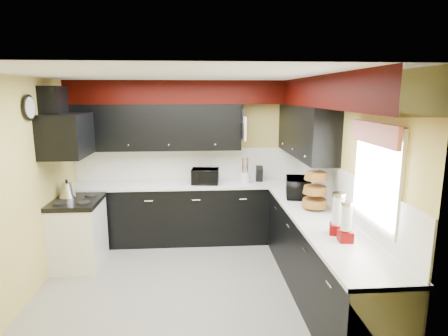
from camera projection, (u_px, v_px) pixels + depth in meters
name	position (u px, v px, depth m)	size (l,w,h in m)	color
ground	(189.00, 287.00, 4.53)	(3.60, 3.60, 0.00)	gray
wall_back	(190.00, 160.00, 6.04)	(3.60, 0.06, 2.50)	#E0C666
wall_right	(340.00, 185.00, 4.41)	(0.06, 3.60, 2.50)	#E0C666
wall_left	(25.00, 190.00, 4.15)	(0.06, 3.60, 2.50)	#E0C666
ceiling	(185.00, 75.00, 4.04)	(3.60, 3.60, 0.06)	white
cab_back	(190.00, 213.00, 5.91)	(3.60, 0.60, 0.90)	black
cab_right	(320.00, 260.00, 4.25)	(0.60, 3.00, 0.90)	black
counter_back	(190.00, 184.00, 5.82)	(3.62, 0.64, 0.04)	white
counter_right	(322.00, 220.00, 4.16)	(0.64, 3.02, 0.04)	white
splash_back	(190.00, 164.00, 6.05)	(3.60, 0.02, 0.50)	white
splash_right	(339.00, 190.00, 4.42)	(0.02, 3.60, 0.50)	white
upper_back	(156.00, 127.00, 5.73)	(2.60, 0.35, 0.70)	black
upper_right	(306.00, 131.00, 5.17)	(0.35, 1.80, 0.70)	black
soffit_back	(188.00, 92.00, 5.66)	(3.60, 0.36, 0.35)	black
soffit_right	(336.00, 92.00, 4.01)	(0.36, 3.24, 0.35)	black
stove	(79.00, 234.00, 5.07)	(0.60, 0.75, 0.86)	white
cooktop	(76.00, 202.00, 4.98)	(0.62, 0.77, 0.06)	black
hood	(67.00, 135.00, 4.80)	(0.50, 0.78, 0.55)	black
hood_duct	(53.00, 102.00, 4.71)	(0.24, 0.40, 0.40)	black
window	(377.00, 176.00, 3.47)	(0.03, 0.86, 0.96)	white
valance	(374.00, 133.00, 3.39)	(0.04, 0.88, 0.20)	red
pan_top	(242.00, 114.00, 5.71)	(0.03, 0.22, 0.40)	black
pan_mid	(243.00, 131.00, 5.63)	(0.03, 0.28, 0.46)	black
pan_low	(241.00, 131.00, 5.89)	(0.03, 0.24, 0.42)	black
cut_board	(245.00, 129.00, 5.51)	(0.03, 0.26, 0.35)	white
baskets	(315.00, 190.00, 4.46)	(0.27, 0.27, 0.50)	brown
clock	(29.00, 108.00, 4.23)	(0.03, 0.30, 0.30)	black
deco_plate	(356.00, 99.00, 3.87)	(0.03, 0.24, 0.24)	white
toaster_oven	(205.00, 176.00, 5.74)	(0.41, 0.34, 0.24)	black
microwave	(298.00, 187.00, 5.02)	(0.47, 0.32, 0.26)	black
utensil_crock	(245.00, 178.00, 5.81)	(0.16, 0.16, 0.17)	silver
knife_block	(259.00, 174.00, 5.92)	(0.11, 0.15, 0.23)	black
kettle	(67.00, 190.00, 5.08)	(0.22, 0.22, 0.20)	#A6A6AB
dispenser_a	(346.00, 224.00, 3.49)	(0.13, 0.13, 0.35)	maroon
dispenser_b	(338.00, 215.00, 3.67)	(0.15, 0.15, 0.39)	maroon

